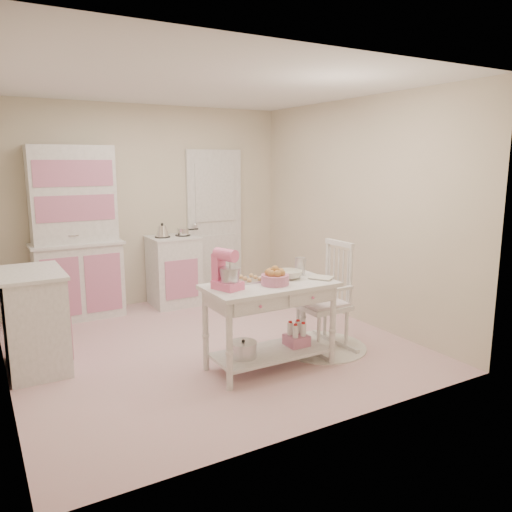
{
  "coord_description": "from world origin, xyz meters",
  "views": [
    {
      "loc": [
        -2.05,
        -4.52,
        1.9
      ],
      "look_at": [
        0.39,
        -0.29,
        0.96
      ],
      "focal_mm": 35.0,
      "sensor_mm": 36.0,
      "label": 1
    }
  ],
  "objects": [
    {
      "name": "lace_rug",
      "position": [
        0.97,
        -0.63,
        0.01
      ],
      "size": [
        0.92,
        0.92,
        0.01
      ],
      "primitive_type": "cylinder",
      "color": "white",
      "rests_on": "ground"
    },
    {
      "name": "door",
      "position": [
        0.95,
        1.87,
        1.02
      ],
      "size": [
        0.82,
        0.05,
        2.04
      ],
      "primitive_type": "cube",
      "color": "white",
      "rests_on": "ground"
    },
    {
      "name": "rocking_chair",
      "position": [
        0.97,
        -0.63,
        0.55
      ],
      "size": [
        0.5,
        0.74,
        1.1
      ],
      "primitive_type": "cube",
      "rotation": [
        0.0,
        0.0,
        0.03
      ],
      "color": "white",
      "rests_on": "ground"
    },
    {
      "name": "bread_basket",
      "position": [
        0.27,
        -0.84,
        0.85
      ],
      "size": [
        0.25,
        0.25,
        0.09
      ],
      "primitive_type": "cylinder",
      "color": "#CC7598",
      "rests_on": "work_table"
    },
    {
      "name": "room_shell",
      "position": [
        0.0,
        0.0,
        1.65
      ],
      "size": [
        3.84,
        3.84,
        2.62
      ],
      "color": "#D7868B",
      "rests_on": "ground"
    },
    {
      "name": "base_cabinet",
      "position": [
        -1.63,
        0.27,
        0.46
      ],
      "size": [
        0.54,
        0.84,
        0.92
      ],
      "primitive_type": "cube",
      "color": "white",
      "rests_on": "ground"
    },
    {
      "name": "stove",
      "position": [
        0.22,
        1.61,
        0.46
      ],
      "size": [
        0.62,
        0.57,
        0.92
      ],
      "primitive_type": "cube",
      "color": "white",
      "rests_on": "ground"
    },
    {
      "name": "cookie_tray",
      "position": [
        0.1,
        -0.61,
        0.81
      ],
      "size": [
        0.34,
        0.24,
        0.02
      ],
      "primitive_type": "cube",
      "color": "silver",
      "rests_on": "work_table"
    },
    {
      "name": "recipe_book",
      "position": [
        0.7,
        -0.91,
        0.81
      ],
      "size": [
        0.25,
        0.26,
        0.02
      ],
      "primitive_type": "imported",
      "rotation": [
        0.0,
        0.0,
        0.57
      ],
      "color": "silver",
      "rests_on": "work_table"
    },
    {
      "name": "stand_mixer",
      "position": [
        -0.17,
        -0.77,
        0.97
      ],
      "size": [
        0.28,
        0.33,
        0.34
      ],
      "primitive_type": "cube",
      "rotation": [
        0.0,
        0.0,
        0.33
      ],
      "color": "pink",
      "rests_on": "work_table"
    },
    {
      "name": "hutch",
      "position": [
        -0.98,
        1.66,
        1.04
      ],
      "size": [
        1.06,
        0.5,
        2.08
      ],
      "primitive_type": "cube",
      "color": "white",
      "rests_on": "ground"
    },
    {
      "name": "mixing_bowl",
      "position": [
        0.51,
        -0.71,
        0.84
      ],
      "size": [
        0.25,
        0.25,
        0.08
      ],
      "primitive_type": "imported",
      "color": "silver",
      "rests_on": "work_table"
    },
    {
      "name": "work_table",
      "position": [
        0.25,
        -0.79,
        0.4
      ],
      "size": [
        1.2,
        0.6,
        0.8
      ],
      "primitive_type": "cube",
      "color": "white",
      "rests_on": "ground"
    },
    {
      "name": "metal_pitcher",
      "position": [
        0.69,
        -0.63,
        0.89
      ],
      "size": [
        0.1,
        0.1,
        0.17
      ],
      "primitive_type": "cylinder",
      "color": "silver",
      "rests_on": "work_table"
    }
  ]
}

